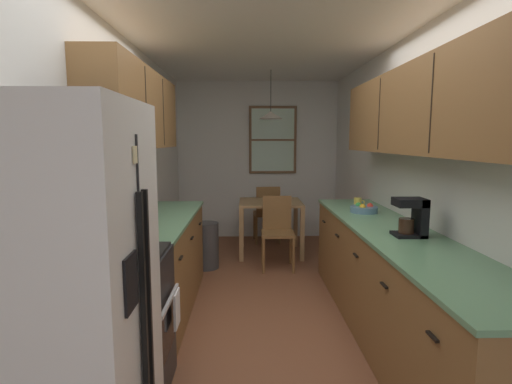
# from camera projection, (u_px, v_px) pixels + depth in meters

# --- Properties ---
(ground_plane) EXTENTS (12.00, 12.00, 0.00)m
(ground_plane) POSITION_uv_depth(u_px,v_px,m) (264.00, 297.00, 4.06)
(ground_plane) COLOR brown
(wall_left) EXTENTS (0.10, 9.00, 2.55)m
(wall_left) POSITION_uv_depth(u_px,v_px,m) (127.00, 174.00, 3.86)
(wall_left) COLOR silver
(wall_left) RESTS_ON ground
(wall_right) EXTENTS (0.10, 9.00, 2.55)m
(wall_right) POSITION_uv_depth(u_px,v_px,m) (400.00, 174.00, 3.92)
(wall_right) COLOR silver
(wall_right) RESTS_ON ground
(wall_back) EXTENTS (4.40, 0.10, 2.55)m
(wall_back) POSITION_uv_depth(u_px,v_px,m) (257.00, 160.00, 6.52)
(wall_back) COLOR silver
(wall_back) RESTS_ON ground
(ceiling_slab) EXTENTS (4.40, 9.00, 0.08)m
(ceiling_slab) POSITION_uv_depth(u_px,v_px,m) (265.00, 35.00, 3.72)
(ceiling_slab) COLOR white
(refrigerator) EXTENTS (0.70, 0.72, 1.77)m
(refrigerator) POSITION_uv_depth(u_px,v_px,m) (63.00, 310.00, 1.69)
(refrigerator) COLOR white
(refrigerator) RESTS_ON ground
(stove_range) EXTENTS (0.66, 0.65, 1.10)m
(stove_range) POSITION_uv_depth(u_px,v_px,m) (115.00, 325.00, 2.44)
(stove_range) COLOR black
(stove_range) RESTS_ON ground
(microwave_over_range) EXTENTS (0.39, 0.61, 0.32)m
(microwave_over_range) POSITION_uv_depth(u_px,v_px,m) (85.00, 129.00, 2.28)
(microwave_over_range) COLOR black
(counter_left) EXTENTS (0.64, 1.91, 0.90)m
(counter_left) POSITION_uv_depth(u_px,v_px,m) (160.00, 264.00, 3.71)
(counter_left) COLOR brown
(counter_left) RESTS_ON ground
(upper_cabinets_left) EXTENTS (0.33, 1.99, 0.68)m
(upper_cabinets_left) POSITION_uv_depth(u_px,v_px,m) (137.00, 110.00, 3.47)
(upper_cabinets_left) COLOR brown
(counter_right) EXTENTS (0.64, 3.29, 0.90)m
(counter_right) POSITION_uv_depth(u_px,v_px,m) (393.00, 285.00, 3.17)
(counter_right) COLOR brown
(counter_right) RESTS_ON ground
(upper_cabinets_right) EXTENTS (0.33, 2.97, 0.66)m
(upper_cabinets_right) POSITION_uv_depth(u_px,v_px,m) (422.00, 110.00, 2.94)
(upper_cabinets_right) COLOR brown
(dining_table) EXTENTS (0.87, 0.79, 0.75)m
(dining_table) POSITION_uv_depth(u_px,v_px,m) (270.00, 210.00, 5.56)
(dining_table) COLOR #A87F51
(dining_table) RESTS_ON ground
(dining_chair_near) EXTENTS (0.40, 0.40, 0.90)m
(dining_chair_near) POSITION_uv_depth(u_px,v_px,m) (277.00, 228.00, 4.98)
(dining_chair_near) COLOR brown
(dining_chair_near) RESTS_ON ground
(dining_chair_far) EXTENTS (0.43, 0.43, 0.90)m
(dining_chair_far) POSITION_uv_depth(u_px,v_px,m) (267.00, 211.00, 6.17)
(dining_chair_far) COLOR brown
(dining_chair_far) RESTS_ON ground
(pendant_light) EXTENTS (0.33, 0.33, 0.65)m
(pendant_light) POSITION_uv_depth(u_px,v_px,m) (271.00, 115.00, 5.39)
(pendant_light) COLOR black
(back_window) EXTENTS (0.77, 0.05, 1.09)m
(back_window) POSITION_uv_depth(u_px,v_px,m) (273.00, 140.00, 6.41)
(back_window) COLOR brown
(trash_bin) EXTENTS (0.33, 0.33, 0.58)m
(trash_bin) POSITION_uv_depth(u_px,v_px,m) (205.00, 245.00, 4.97)
(trash_bin) COLOR #3F3F42
(trash_bin) RESTS_ON ground
(storage_canister) EXTENTS (0.12, 0.12, 0.16)m
(storage_canister) POSITION_uv_depth(u_px,v_px,m) (138.00, 223.00, 2.99)
(storage_canister) COLOR red
(storage_canister) RESTS_ON counter_left
(dish_towel) EXTENTS (0.02, 0.16, 0.24)m
(dish_towel) POSITION_uv_depth(u_px,v_px,m) (177.00, 309.00, 2.60)
(dish_towel) COLOR white
(coffee_maker) EXTENTS (0.22, 0.18, 0.28)m
(coffee_maker) POSITION_uv_depth(u_px,v_px,m) (413.00, 216.00, 2.90)
(coffee_maker) COLOR black
(coffee_maker) RESTS_ON counter_right
(mug_by_coffeemaker) EXTENTS (0.11, 0.08, 0.11)m
(mug_by_coffeemaker) POSITION_uv_depth(u_px,v_px,m) (358.00, 203.00, 4.13)
(mug_by_coffeemaker) COLOR #E5CC4C
(mug_by_coffeemaker) RESTS_ON counter_right
(fruit_bowl) EXTENTS (0.26, 0.26, 0.09)m
(fruit_bowl) POSITION_uv_depth(u_px,v_px,m) (364.00, 209.00, 3.88)
(fruit_bowl) COLOR #597F9E
(fruit_bowl) RESTS_ON counter_right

